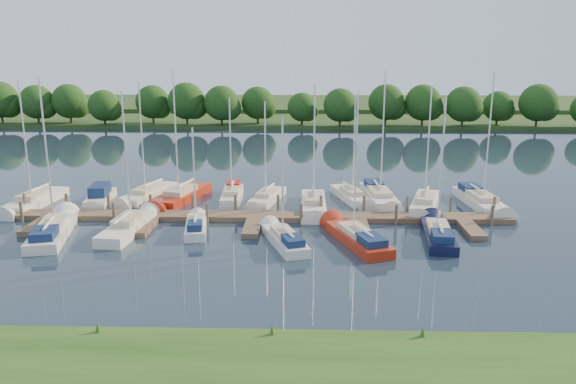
{
  "coord_description": "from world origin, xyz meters",
  "views": [
    {
      "loc": [
        3.76,
        -34.28,
        12.79
      ],
      "look_at": [
        2.56,
        8.0,
        2.2
      ],
      "focal_mm": 35.0,
      "sensor_mm": 36.0,
      "label": 1
    }
  ],
  "objects_px": {
    "sailboat_s_2": "(196,227)",
    "dock": "(255,219)",
    "motorboat": "(100,199)",
    "sailboat_n_0": "(34,203)",
    "sailboat_n_5": "(267,199)"
  },
  "relations": [
    {
      "from": "sailboat_n_0",
      "to": "sailboat_n_5",
      "type": "relative_size",
      "value": 1.22
    },
    {
      "from": "dock",
      "to": "motorboat",
      "type": "xyz_separation_m",
      "value": [
        -13.92,
        5.04,
        0.2
      ]
    },
    {
      "from": "motorboat",
      "to": "sailboat_n_5",
      "type": "height_order",
      "value": "sailboat_n_5"
    },
    {
      "from": "motorboat",
      "to": "sailboat_s_2",
      "type": "bearing_deg",
      "value": 135.62
    },
    {
      "from": "sailboat_n_5",
      "to": "sailboat_s_2",
      "type": "height_order",
      "value": "sailboat_n_5"
    },
    {
      "from": "dock",
      "to": "sailboat_n_0",
      "type": "xyz_separation_m",
      "value": [
        -19.23,
        3.94,
        0.08
      ]
    },
    {
      "from": "dock",
      "to": "motorboat",
      "type": "height_order",
      "value": "motorboat"
    },
    {
      "from": "motorboat",
      "to": "sailboat_s_2",
      "type": "xyz_separation_m",
      "value": [
        9.82,
        -7.57,
        -0.07
      ]
    },
    {
      "from": "sailboat_s_2",
      "to": "dock",
      "type": "bearing_deg",
      "value": 23.26
    },
    {
      "from": "sailboat_n_0",
      "to": "sailboat_n_5",
      "type": "distance_m",
      "value": 19.86
    },
    {
      "from": "motorboat",
      "to": "sailboat_s_2",
      "type": "height_order",
      "value": "sailboat_s_2"
    },
    {
      "from": "sailboat_n_0",
      "to": "sailboat_n_5",
      "type": "bearing_deg",
      "value": -169.01
    },
    {
      "from": "dock",
      "to": "sailboat_n_5",
      "type": "relative_size",
      "value": 4.38
    },
    {
      "from": "motorboat",
      "to": "sailboat_n_5",
      "type": "bearing_deg",
      "value": 176.35
    },
    {
      "from": "sailboat_n_0",
      "to": "sailboat_s_2",
      "type": "height_order",
      "value": "sailboat_n_0"
    }
  ]
}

